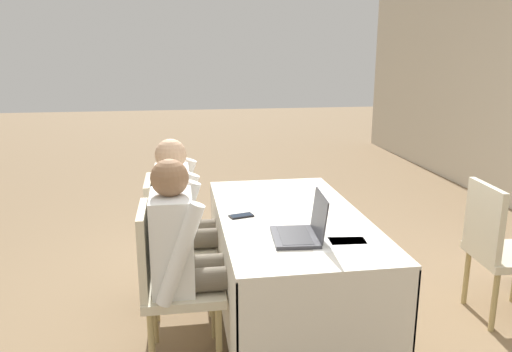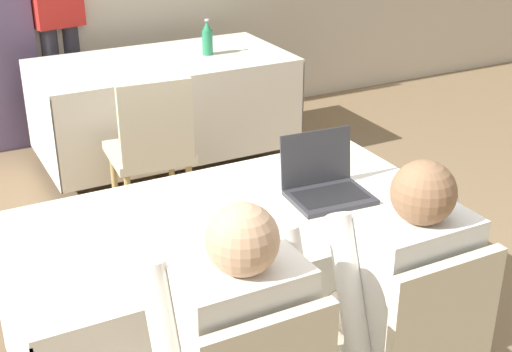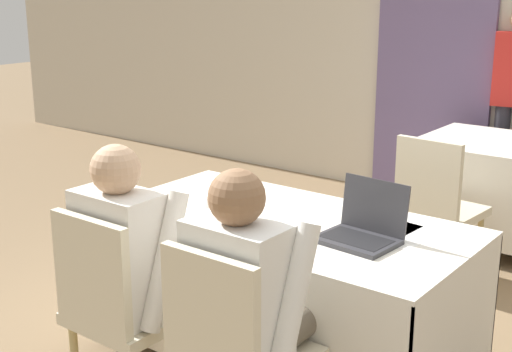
# 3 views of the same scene
# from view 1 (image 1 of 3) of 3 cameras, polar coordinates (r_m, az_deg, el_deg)

# --- Properties ---
(ground_plane) EXTENTS (24.00, 24.00, 0.00)m
(ground_plane) POSITION_cam_1_polar(r_m,az_deg,el_deg) (3.38, 3.75, -16.07)
(ground_plane) COLOR #846B4C
(conference_table_near) EXTENTS (1.68, 0.87, 0.72)m
(conference_table_near) POSITION_cam_1_polar(r_m,az_deg,el_deg) (3.14, 3.91, -7.29)
(conference_table_near) COLOR white
(conference_table_near) RESTS_ON ground_plane
(laptop) EXTENTS (0.33, 0.29, 0.24)m
(laptop) POSITION_cam_1_polar(r_m,az_deg,el_deg) (2.68, 5.28, -6.20)
(laptop) COLOR #333338
(laptop) RESTS_ON conference_table_near
(cell_phone) EXTENTS (0.11, 0.16, 0.01)m
(cell_phone) POSITION_cam_1_polar(r_m,az_deg,el_deg) (3.03, -1.70, -4.55)
(cell_phone) COLOR black
(cell_phone) RESTS_ON conference_table_near
(paper_beside_laptop) EXTENTS (0.23, 0.31, 0.00)m
(paper_beside_laptop) POSITION_cam_1_polar(r_m,az_deg,el_deg) (2.76, 11.22, -6.85)
(paper_beside_laptop) COLOR white
(paper_beside_laptop) RESTS_ON conference_table_near
(paper_centre_table) EXTENTS (0.29, 0.35, 0.00)m
(paper_centre_table) POSITION_cam_1_polar(r_m,az_deg,el_deg) (3.41, 2.40, -2.47)
(paper_centre_table) COLOR white
(paper_centre_table) RESTS_ON conference_table_near
(paper_left_edge) EXTENTS (0.24, 0.32, 0.00)m
(paper_left_edge) POSITION_cam_1_polar(r_m,az_deg,el_deg) (2.64, 9.53, -7.72)
(paper_left_edge) COLOR white
(paper_left_edge) RESTS_ON conference_table_near
(chair_near_left) EXTENTS (0.44, 0.44, 0.90)m
(chair_near_left) POSITION_cam_1_polar(r_m,az_deg,el_deg) (3.37, -9.78, -7.00)
(chair_near_left) COLOR tan
(chair_near_left) RESTS_ON ground_plane
(chair_near_right) EXTENTS (0.44, 0.44, 0.90)m
(chair_near_right) POSITION_cam_1_polar(r_m,az_deg,el_deg) (2.81, -9.91, -11.42)
(chair_near_right) COLOR tan
(chair_near_right) RESTS_ON ground_plane
(chair_far_spare) EXTENTS (0.47, 0.47, 0.90)m
(chair_far_spare) POSITION_cam_1_polar(r_m,az_deg,el_deg) (3.56, 26.09, -7.17)
(chair_far_spare) COLOR tan
(chair_far_spare) RESTS_ON ground_plane
(person_checkered_shirt) EXTENTS (0.50, 0.52, 1.16)m
(person_checkered_shirt) POSITION_cam_1_polar(r_m,az_deg,el_deg) (3.32, -8.12, -4.36)
(person_checkered_shirt) COLOR #665B4C
(person_checkered_shirt) RESTS_ON ground_plane
(person_white_shirt) EXTENTS (0.50, 0.52, 1.16)m
(person_white_shirt) POSITION_cam_1_polar(r_m,az_deg,el_deg) (2.75, -7.89, -8.33)
(person_white_shirt) COLOR #665B4C
(person_white_shirt) RESTS_ON ground_plane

